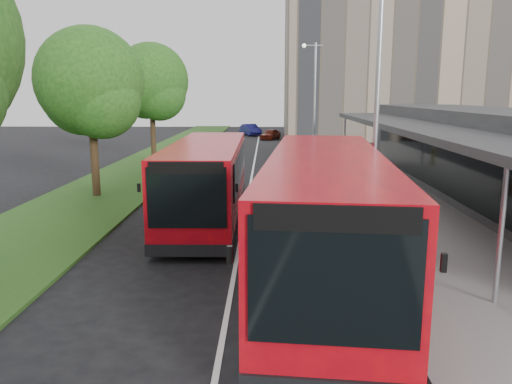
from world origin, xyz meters
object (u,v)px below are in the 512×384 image
(bus_second, at_px, (207,181))
(tree_mid, at_px, (90,88))
(car_near, at_px, (271,134))
(tree_far, at_px, (151,86))
(litter_bin, at_px, (359,186))
(car_far, at_px, (250,130))
(lamp_post_near, at_px, (375,93))
(bus_main, at_px, (325,216))
(lamp_post_far, at_px, (314,94))
(bollard, at_px, (333,156))

(bus_second, bearing_deg, tree_mid, 143.37)
(tree_mid, relative_size, car_near, 2.34)
(tree_far, bearing_deg, car_near, 65.39)
(tree_far, xyz_separation_m, litter_bin, (12.10, -12.07, -4.68))
(car_far, bearing_deg, litter_bin, -102.60)
(lamp_post_near, relative_size, bus_main, 0.69)
(tree_far, distance_m, lamp_post_near, 22.07)
(lamp_post_far, height_order, bollard, lamp_post_far)
(bollard, bearing_deg, car_near, 101.08)
(lamp_post_near, height_order, bus_main, lamp_post_near)
(car_near, bearing_deg, lamp_post_near, -62.75)
(lamp_post_far, xyz_separation_m, bus_main, (-1.79, -23.22, -3.06))
(tree_mid, height_order, bollard, tree_mid)
(bollard, bearing_deg, bus_main, -98.12)
(car_near, bearing_deg, bus_main, -65.63)
(litter_bin, bearing_deg, bus_second, -148.12)
(tree_mid, xyz_separation_m, bollard, (12.23, 9.97, -4.25))
(lamp_post_near, xyz_separation_m, car_near, (-2.84, 37.15, -4.16))
(bus_second, height_order, car_near, bus_second)
(car_near, distance_m, car_far, 5.81)
(lamp_post_near, relative_size, bus_second, 0.77)
(bus_main, bearing_deg, litter_bin, 80.29)
(bollard, distance_m, car_far, 26.22)
(lamp_post_near, bearing_deg, litter_bin, 82.10)
(tree_far, xyz_separation_m, bus_second, (5.63, -16.10, -3.76))
(car_near, bearing_deg, tree_far, -91.74)
(bus_main, xyz_separation_m, car_far, (-3.34, 45.71, -1.01))
(tree_mid, distance_m, litter_bin, 12.86)
(tree_far, bearing_deg, bollard, -9.45)
(lamp_post_far, height_order, car_far, lamp_post_far)
(lamp_post_far, relative_size, bus_second, 0.77)
(bus_second, distance_m, litter_bin, 7.67)
(bus_main, relative_size, car_near, 3.57)
(tree_far, height_order, bollard, tree_far)
(bollard, height_order, car_far, car_far)
(bus_main, distance_m, litter_bin, 10.63)
(lamp_post_far, height_order, bus_main, lamp_post_far)
(lamp_post_far, distance_m, bus_main, 23.49)
(lamp_post_near, distance_m, bus_main, 4.79)
(tree_far, bearing_deg, car_far, 75.64)
(bus_second, relative_size, car_far, 2.61)
(bus_main, bearing_deg, lamp_post_near, 66.40)
(tree_far, relative_size, lamp_post_near, 1.02)
(tree_mid, bearing_deg, lamp_post_far, 49.32)
(bollard, xyz_separation_m, car_near, (-3.94, 20.13, -0.13))
(car_far, bearing_deg, car_near, -89.16)
(tree_mid, distance_m, lamp_post_far, 17.07)
(lamp_post_far, xyz_separation_m, bus_second, (-5.50, -17.04, -3.22))
(car_near, bearing_deg, car_far, 136.06)
(bus_main, relative_size, car_far, 2.94)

